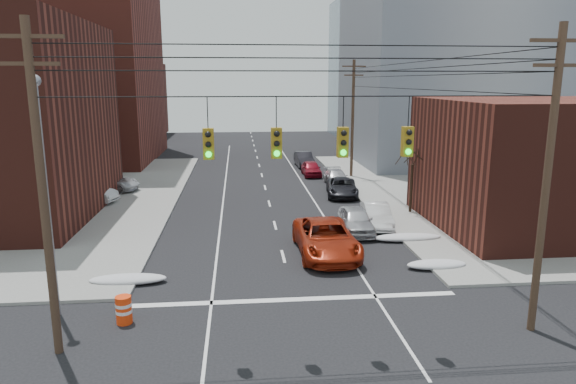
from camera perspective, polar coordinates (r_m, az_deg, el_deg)
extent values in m
cube|color=maroon|center=(65.67, -25.99, 16.23)|extent=(24.00, 20.00, 30.00)
cube|color=#4A1D16|center=(90.89, -21.01, 9.51)|extent=(22.00, 18.00, 12.00)
cube|color=gray|center=(62.66, 17.82, 14.81)|extent=(22.00, 20.00, 25.00)
cube|color=gray|center=(87.72, 12.18, 13.24)|extent=(20.00, 18.00, 22.00)
cube|color=#4A1D16|center=(36.28, 28.46, 2.70)|extent=(16.00, 12.00, 8.00)
cylinder|color=#473323|center=(18.17, -25.57, -0.36)|extent=(0.28, 0.28, 11.00)
cube|color=#473323|center=(17.86, -27.06, 15.17)|extent=(2.20, 0.12, 0.12)
cube|color=#473323|center=(17.82, -26.81, 12.61)|extent=(1.80, 0.12, 0.12)
cylinder|color=#473323|center=(20.16, 26.76, 0.67)|extent=(0.28, 0.28, 11.00)
cube|color=#473323|center=(19.88, 28.15, 14.63)|extent=(2.20, 0.12, 0.12)
cube|color=#473323|center=(19.85, 27.92, 12.34)|extent=(1.80, 0.12, 0.12)
cylinder|color=#473323|center=(49.01, 7.19, 7.96)|extent=(0.28, 0.28, 11.00)
cube|color=#473323|center=(48.89, 7.35, 13.69)|extent=(2.20, 0.12, 0.12)
cube|color=#473323|center=(48.88, 7.32, 12.75)|extent=(1.80, 0.12, 0.12)
cylinder|color=black|center=(16.84, 2.13, 10.57)|extent=(17.00, 0.04, 0.04)
cylinder|color=black|center=(16.74, -8.93, 8.71)|extent=(0.03, 0.03, 1.00)
cube|color=olive|center=(16.82, -8.82, 5.31)|extent=(0.35, 0.30, 1.00)
sphere|color=black|center=(16.62, -8.89, 6.34)|extent=(0.20, 0.20, 0.20)
sphere|color=black|center=(16.66, -8.85, 5.24)|extent=(0.20, 0.20, 0.20)
sphere|color=#0CE526|center=(16.70, -8.82, 4.15)|extent=(0.20, 0.20, 0.20)
cylinder|color=black|center=(16.75, -1.31, 8.86)|extent=(0.03, 0.03, 1.00)
cube|color=olive|center=(16.84, -1.29, 5.46)|extent=(0.35, 0.30, 1.00)
sphere|color=black|center=(16.64, -1.26, 6.49)|extent=(0.20, 0.20, 0.20)
sphere|color=black|center=(16.67, -1.25, 5.39)|extent=(0.20, 0.20, 0.20)
sphere|color=#0CE526|center=(16.72, -1.25, 4.30)|extent=(0.20, 0.20, 0.20)
cylinder|color=black|center=(17.06, 6.17, 8.85)|extent=(0.03, 0.03, 1.00)
cube|color=olive|center=(17.15, 6.09, 5.52)|extent=(0.35, 0.30, 1.00)
sphere|color=black|center=(16.95, 6.23, 6.52)|extent=(0.20, 0.20, 0.20)
sphere|color=black|center=(16.98, 6.21, 5.45)|extent=(0.20, 0.20, 0.20)
sphere|color=#0CE526|center=(17.02, 6.18, 4.38)|extent=(0.20, 0.20, 0.20)
cylinder|color=black|center=(17.63, 13.27, 8.71)|extent=(0.03, 0.03, 1.00)
cube|color=olive|center=(17.72, 13.11, 5.48)|extent=(0.35, 0.30, 1.00)
sphere|color=black|center=(17.53, 13.34, 6.45)|extent=(0.20, 0.20, 0.20)
sphere|color=black|center=(17.56, 13.28, 5.42)|extent=(0.20, 0.20, 0.20)
sphere|color=#0CE526|center=(17.60, 13.23, 4.38)|extent=(0.20, 0.20, 0.20)
cylinder|color=gray|center=(21.47, -25.17, -1.28)|extent=(0.18, 0.18, 9.00)
sphere|color=gray|center=(20.97, -26.33, 11.04)|extent=(0.44, 0.44, 0.44)
cylinder|color=black|center=(36.45, 13.53, 0.29)|extent=(0.20, 0.20, 3.50)
cylinder|color=black|center=(36.29, 14.22, 3.93)|extent=(0.27, 0.82, 1.19)
cylinder|color=black|center=(36.65, 13.76, 4.17)|extent=(1.17, 0.54, 1.38)
cylinder|color=black|center=(36.59, 12.71, 4.26)|extent=(1.44, 1.00, 1.48)
cylinder|color=black|center=(35.98, 13.08, 3.92)|extent=(0.17, 0.84, 1.19)
cylinder|color=black|center=(35.50, 13.25, 3.94)|extent=(0.82, 0.99, 1.40)
cylinder|color=black|center=(35.26, 14.27, 3.89)|extent=(1.74, 0.21, 1.43)
cylinder|color=black|center=(35.95, 14.33, 3.85)|extent=(0.48, 0.73, 1.20)
ellipsoid|color=silver|center=(24.90, -17.36, -9.23)|extent=(3.50, 1.08, 0.42)
ellipsoid|color=silver|center=(26.63, 16.18, -7.74)|extent=(3.00, 1.08, 0.42)
ellipsoid|color=silver|center=(30.63, 13.10, -4.93)|extent=(4.00, 1.08, 0.42)
imported|color=#9C250E|center=(27.46, 4.24, -5.13)|extent=(3.06, 6.51, 1.80)
imported|color=#BABBBF|center=(31.60, 7.53, -3.11)|extent=(2.01, 4.62, 1.55)
imported|color=silver|center=(33.02, 9.81, -2.59)|extent=(1.99, 4.60, 1.47)
imported|color=black|center=(41.45, 6.01, 0.53)|extent=(3.04, 5.41, 1.43)
imported|color=#B7B7BC|center=(45.89, 5.39, 1.62)|extent=(1.90, 4.59, 1.33)
imported|color=maroon|center=(50.12, 2.60, 2.62)|extent=(1.69, 4.19, 1.43)
imported|color=black|center=(55.62, 1.78, 3.66)|extent=(1.80, 4.80, 1.57)
imported|color=beige|center=(41.21, -21.44, -0.07)|extent=(4.83, 2.96, 1.50)
imported|color=#BABBC0|center=(44.97, -19.37, 1.01)|extent=(5.52, 3.41, 1.43)
imported|color=#AAAAAF|center=(41.58, -28.88, -0.73)|extent=(4.40, 2.91, 1.39)
cylinder|color=#F0380C|center=(21.03, -17.78, -12.36)|extent=(0.65, 0.65, 1.08)
cylinder|color=white|center=(20.94, -17.82, -11.82)|extent=(0.66, 0.66, 0.13)
cylinder|color=white|center=(21.05, -17.77, -12.49)|extent=(0.66, 0.66, 0.13)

